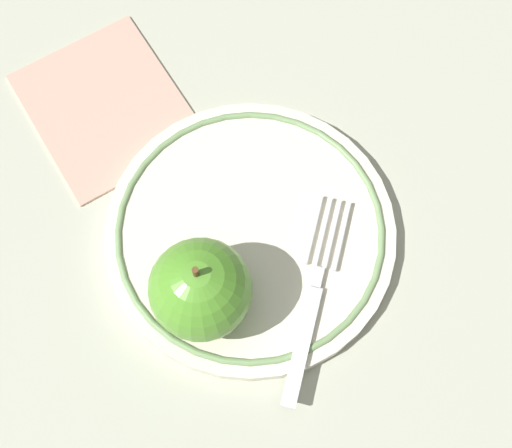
{
  "coord_description": "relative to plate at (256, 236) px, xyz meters",
  "views": [
    {
      "loc": [
        0.2,
        -0.08,
        0.57
      ],
      "look_at": [
        0.0,
        0.0,
        0.04
      ],
      "focal_mm": 50.0,
      "sensor_mm": 36.0,
      "label": 1
    }
  ],
  "objects": [
    {
      "name": "ground_plane",
      "position": [
        -0.0,
        -0.0,
        -0.01
      ],
      "size": [
        2.0,
        2.0,
        0.0
      ],
      "primitive_type": "plane",
      "color": "#ADAF9B"
    },
    {
      "name": "apple_red_whole",
      "position": [
        0.04,
        -0.06,
        0.05
      ],
      "size": [
        0.08,
        0.08,
        0.09
      ],
      "color": "#52932B",
      "rests_on": "plate"
    },
    {
      "name": "plate",
      "position": [
        0.0,
        0.0,
        0.0
      ],
      "size": [
        0.25,
        0.25,
        0.02
      ],
      "color": "beige",
      "rests_on": "ground_plane"
    },
    {
      "name": "napkin_folded",
      "position": [
        -0.17,
        -0.08,
        -0.01
      ],
      "size": [
        0.17,
        0.15,
        0.01
      ],
      "primitive_type": "cube",
      "rotation": [
        0.0,
        0.0,
        0.16
      ],
      "color": "tan",
      "rests_on": "ground_plane"
    },
    {
      "name": "fork",
      "position": [
        0.07,
        0.02,
        0.01
      ],
      "size": [
        0.15,
        0.12,
        0.0
      ],
      "rotation": [
        0.0,
        0.0,
        2.49
      ],
      "color": "silver",
      "rests_on": "plate"
    }
  ]
}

